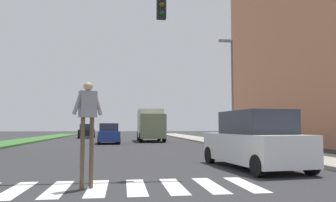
% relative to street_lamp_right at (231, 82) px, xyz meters
% --- Properties ---
extents(ground_plane, '(140.00, 140.00, 0.00)m').
position_rel_street_lamp_right_xyz_m(ground_plane, '(-8.18, 8.03, -4.59)').
color(ground_plane, '#2D2D30').
extents(crosswalk, '(7.65, 2.20, 0.01)m').
position_rel_street_lamp_right_xyz_m(crosswalk, '(-8.18, -14.31, -4.59)').
color(crosswalk, silver).
rests_on(crosswalk, ground_plane).
extents(median_strip, '(3.15, 64.00, 0.15)m').
position_rel_street_lamp_right_xyz_m(median_strip, '(-16.74, 6.03, -4.52)').
color(median_strip, '#386B2D').
rests_on(median_strip, ground_plane).
extents(sidewalk_right, '(3.00, 64.00, 0.15)m').
position_rel_street_lamp_right_xyz_m(sidewalk_right, '(0.60, 6.03, -4.52)').
color(sidewalk_right, '#9E9991').
rests_on(sidewalk_right, ground_plane).
extents(street_lamp_right, '(1.02, 0.24, 7.50)m').
position_rel_street_lamp_right_xyz_m(street_lamp_right, '(0.00, 0.00, 0.00)').
color(street_lamp_right, slate).
rests_on(street_lamp_right, sidewalk_right).
extents(pedestrian_performer, '(0.71, 0.41, 2.49)m').
position_rel_street_lamp_right_xyz_m(pedestrian_performer, '(-8.43, -14.35, -2.93)').
color(pedestrian_performer, brown).
rests_on(pedestrian_performer, ground_plane).
extents(suv_crossing, '(2.43, 4.78, 1.97)m').
position_rel_street_lamp_right_xyz_m(suv_crossing, '(-3.12, -11.41, -3.66)').
color(suv_crossing, silver).
rests_on(suv_crossing, ground_plane).
extents(sedan_midblock, '(2.07, 4.13, 1.69)m').
position_rel_street_lamp_right_xyz_m(sedan_midblock, '(-8.78, 5.80, -3.81)').
color(sedan_midblock, navy).
rests_on(sedan_midblock, ground_plane).
extents(sedan_distant, '(1.92, 4.57, 1.73)m').
position_rel_street_lamp_right_xyz_m(sedan_distant, '(-12.02, 19.77, -3.79)').
color(sedan_distant, black).
rests_on(sedan_distant, ground_plane).
extents(sedan_far_horizon, '(2.15, 4.16, 1.73)m').
position_rel_street_lamp_right_xyz_m(sedan_far_horizon, '(-9.41, 29.01, -3.80)').
color(sedan_far_horizon, gray).
rests_on(sedan_far_horizon, ground_plane).
extents(truck_box_delivery, '(2.40, 6.20, 3.10)m').
position_rel_street_lamp_right_xyz_m(truck_box_delivery, '(-4.90, 9.63, -2.96)').
color(truck_box_delivery, gray).
rests_on(truck_box_delivery, ground_plane).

